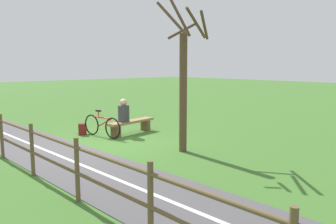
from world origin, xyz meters
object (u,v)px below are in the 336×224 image
Objects in this scene: bicycle at (102,126)px; tree_far_right at (184,81)px; person_seated at (124,112)px; backpack at (82,129)px; bench at (131,124)px.

bicycle is 0.41× the size of tree_far_right.
person_seated is 3.03m from tree_far_right.
backpack is 4.34m from tree_far_right.
bench is 1.04m from bicycle.
bicycle is at bearing -22.68° from bench.
backpack is at bearing -56.25° from person_seated.
backpack is at bearing -75.35° from tree_far_right.
tree_far_right reaches higher than person_seated.
person_seated is at bearing 133.71° from backpack.
backpack is (1.33, -0.98, -0.14)m from bench.
bench is 1.66m from backpack.
bicycle is 3.54m from tree_far_right.
tree_far_right is at bearing 73.61° from bench.
bench is at bearing 143.80° from backpack.
tree_far_right is (-1.01, 3.86, 1.72)m from backpack.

